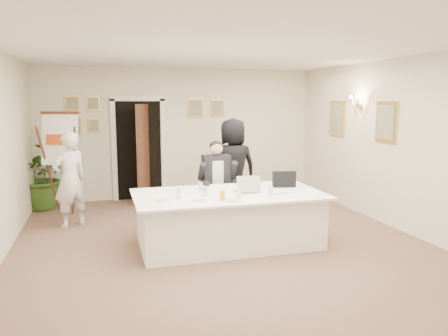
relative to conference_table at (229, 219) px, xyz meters
name	(u,v)px	position (x,y,z in m)	size (l,w,h in m)	color
floor	(223,245)	(-0.08, 0.00, -0.39)	(7.00, 7.00, 0.00)	brown
ceiling	(223,50)	(-0.08, 0.00, 2.41)	(6.00, 7.00, 0.02)	white
wall_back	(180,133)	(-0.08, 3.50, 1.01)	(6.00, 0.10, 2.80)	white
wall_front	(365,208)	(-0.08, -3.50, 1.01)	(6.00, 0.10, 2.80)	white
wall_right	(402,145)	(2.92, 0.00, 1.01)	(0.10, 7.00, 2.80)	white
doorway	(140,152)	(-0.96, 3.32, 0.65)	(1.14, 0.86, 2.20)	black
pictures_back_wall	(143,113)	(-0.88, 3.47, 1.46)	(3.40, 0.06, 0.80)	gold
pictures_right_wall	(359,120)	(2.89, 1.20, 1.36)	(0.06, 2.20, 0.80)	gold
wall_sconce	(356,101)	(2.82, 1.20, 1.71)	(0.20, 0.30, 0.24)	gold
conference_table	(229,219)	(0.00, 0.00, 0.00)	(2.74, 1.46, 0.78)	white
seated_man	(217,183)	(0.10, 1.03, 0.34)	(0.63, 0.67, 1.46)	black
flip_chart	(64,169)	(-2.44, 2.48, 0.47)	(0.68, 0.50, 1.88)	#351D11
standing_man	(70,180)	(-2.28, 1.60, 0.41)	(0.59, 0.38, 1.61)	silver
standing_woman	(233,168)	(0.53, 1.52, 0.51)	(0.88, 0.57, 1.80)	black
potted_palm	(43,175)	(-2.88, 3.11, 0.26)	(1.18, 1.03, 1.31)	#31551C
laptop	(246,182)	(0.28, 0.03, 0.52)	(0.35, 0.37, 0.28)	#B7BABC
laptop_bag	(284,179)	(0.96, 0.20, 0.51)	(0.36, 0.10, 0.25)	black
paper_stack	(281,192)	(0.73, -0.20, 0.40)	(0.30, 0.21, 0.03)	white
plate_left	(162,201)	(-1.00, -0.26, 0.39)	(0.21, 0.21, 0.01)	white
plate_mid	(200,200)	(-0.51, -0.36, 0.39)	(0.20, 0.20, 0.01)	white
plate_near	(233,201)	(-0.09, -0.51, 0.39)	(0.24, 0.24, 0.01)	white
glass_a	(179,194)	(-0.76, -0.16, 0.45)	(0.07, 0.07, 0.14)	silver
glass_b	(239,194)	(0.03, -0.40, 0.45)	(0.07, 0.07, 0.14)	silver
glass_c	(271,191)	(0.51, -0.37, 0.45)	(0.07, 0.07, 0.14)	silver
glass_d	(201,187)	(-0.37, 0.22, 0.45)	(0.06, 0.06, 0.14)	silver
oj_glass	(222,196)	(-0.21, -0.43, 0.45)	(0.07, 0.07, 0.13)	orange
steel_jug	(205,193)	(-0.39, -0.13, 0.44)	(0.09, 0.09, 0.11)	silver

